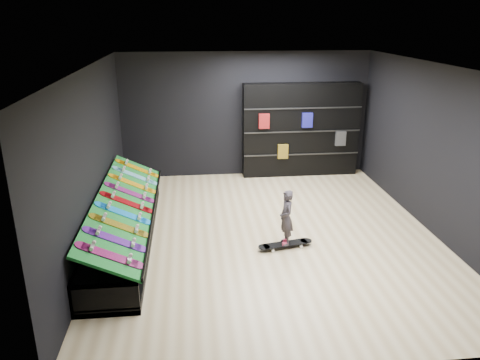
{
  "coord_description": "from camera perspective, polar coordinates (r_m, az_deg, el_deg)",
  "views": [
    {
      "loc": [
        -1.35,
        -7.64,
        3.79
      ],
      "look_at": [
        -0.5,
        0.2,
        1.0
      ],
      "focal_mm": 35.0,
      "sensor_mm": 36.0,
      "label": 1
    }
  ],
  "objects": [
    {
      "name": "floor_skateboard",
      "position": [
        8.15,
        5.54,
        -7.98
      ],
      "size": [
        1.0,
        0.41,
        0.09
      ],
      "primitive_type": null,
      "rotation": [
        0.0,
        0.0,
        0.2
      ],
      "color": "black",
      "rests_on": "ground"
    },
    {
      "name": "display_board_7",
      "position": [
        9.63,
        -12.65,
        0.52
      ],
      "size": [
        0.93,
        0.22,
        0.5
      ],
      "primitive_type": null,
      "rotation": [
        0.0,
        0.44,
        0.0
      ],
      "color": "#0CB2E5",
      "rests_on": "turf_ramp"
    },
    {
      "name": "child",
      "position": [
        8.0,
        5.62,
        -5.84
      ],
      "size": [
        0.17,
        0.23,
        0.58
      ],
      "primitive_type": "imported",
      "rotation": [
        0.0,
        0.0,
        -1.48
      ],
      "color": "black",
      "rests_on": "floor_skateboard"
    },
    {
      "name": "wall_front",
      "position": [
        4.92,
        10.63,
        -8.6
      ],
      "size": [
        6.0,
        0.02,
        3.0
      ],
      "primitive_type": "cube",
      "color": "black",
      "rests_on": "ground"
    },
    {
      "name": "ceiling",
      "position": [
        7.8,
        3.92,
        13.63
      ],
      "size": [
        6.0,
        7.0,
        0.01
      ],
      "primitive_type": "cube",
      "color": "white",
      "rests_on": "ground"
    },
    {
      "name": "wall_back",
      "position": [
        11.45,
        0.71,
        7.94
      ],
      "size": [
        6.0,
        0.02,
        3.0
      ],
      "primitive_type": "cube",
      "color": "black",
      "rests_on": "ground"
    },
    {
      "name": "display_board_6",
      "position": [
        9.18,
        -12.94,
        -0.44
      ],
      "size": [
        0.93,
        0.22,
        0.5
      ],
      "primitive_type": null,
      "rotation": [
        0.0,
        0.44,
        0.0
      ],
      "color": "orange",
      "rests_on": "turf_ramp"
    },
    {
      "name": "wall_right",
      "position": [
        9.09,
        22.71,
        3.35
      ],
      "size": [
        0.02,
        7.0,
        3.0
      ],
      "primitive_type": "cube",
      "color": "black",
      "rests_on": "ground"
    },
    {
      "name": "display_board_3",
      "position": [
        7.87,
        -14.03,
        -3.95
      ],
      "size": [
        0.93,
        0.22,
        0.5
      ],
      "primitive_type": null,
      "rotation": [
        0.0,
        0.44,
        0.0
      ],
      "color": "blue",
      "rests_on": "turf_ramp"
    },
    {
      "name": "display_board_2",
      "position": [
        7.44,
        -14.48,
        -5.39
      ],
      "size": [
        0.93,
        0.22,
        0.5
      ],
      "primitive_type": null,
      "rotation": [
        0.0,
        0.44,
        0.0
      ],
      "color": "yellow",
      "rests_on": "turf_ramp"
    },
    {
      "name": "floor",
      "position": [
        8.63,
        3.47,
        -6.59
      ],
      "size": [
        6.0,
        7.0,
        0.01
      ],
      "primitive_type": "cube",
      "color": "beige",
      "rests_on": "ground"
    },
    {
      "name": "turf_ramp",
      "position": [
        8.31,
        -13.7,
        -2.83
      ],
      "size": [
        0.92,
        4.5,
        0.46
      ],
      "primitive_type": "cube",
      "rotation": [
        0.0,
        0.44,
        0.0
      ],
      "color": "#106720",
      "rests_on": "display_rack"
    },
    {
      "name": "display_board_5",
      "position": [
        8.74,
        -13.27,
        -1.49
      ],
      "size": [
        0.93,
        0.22,
        0.5
      ],
      "primitive_type": null,
      "rotation": [
        0.0,
        0.44,
        0.0
      ],
      "color": "#2626BF",
      "rests_on": "turf_ramp"
    },
    {
      "name": "back_shelving",
      "position": [
        11.59,
        7.42,
        6.08
      ],
      "size": [
        2.84,
        0.33,
        2.27
      ],
      "primitive_type": "cube",
      "color": "black",
      "rests_on": "ground"
    },
    {
      "name": "display_board_0",
      "position": [
        6.6,
        -15.56,
        -8.84
      ],
      "size": [
        0.93,
        0.22,
        0.5
      ],
      "primitive_type": null,
      "rotation": [
        0.0,
        0.44,
        0.0
      ],
      "color": "#E5198C",
      "rests_on": "turf_ramp"
    },
    {
      "name": "wall_left",
      "position": [
        8.14,
        -17.62,
        2.22
      ],
      "size": [
        0.02,
        7.0,
        3.0
      ],
      "primitive_type": "cube",
      "color": "black",
      "rests_on": "ground"
    },
    {
      "name": "display_board_1",
      "position": [
        7.01,
        -14.98,
        -7.01
      ],
      "size": [
        0.93,
        0.22,
        0.5
      ],
      "primitive_type": null,
      "rotation": [
        0.0,
        0.44,
        0.0
      ],
      "color": "purple",
      "rests_on": "turf_ramp"
    },
    {
      "name": "display_board_4",
      "position": [
        8.3,
        -13.63,
        -2.65
      ],
      "size": [
        0.93,
        0.22,
        0.5
      ],
      "primitive_type": null,
      "rotation": [
        0.0,
        0.44,
        0.0
      ],
      "color": "red",
      "rests_on": "turf_ramp"
    },
    {
      "name": "display_board_8",
      "position": [
        10.08,
        -12.38,
        1.39
      ],
      "size": [
        0.93,
        0.22,
        0.5
      ],
      "primitive_type": null,
      "rotation": [
        0.0,
        0.44,
        0.0
      ],
      "color": "yellow",
      "rests_on": "turf_ramp"
    },
    {
      "name": "display_rack",
      "position": [
        8.5,
        -13.79,
        -5.72
      ],
      "size": [
        0.9,
        4.5,
        0.5
      ],
      "primitive_type": null,
      "color": "black",
      "rests_on": "ground"
    }
  ]
}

